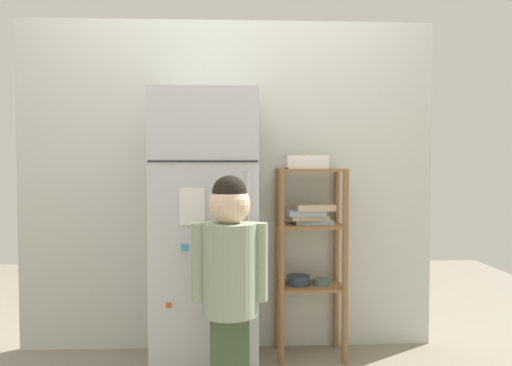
% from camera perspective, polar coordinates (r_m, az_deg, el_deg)
% --- Properties ---
extents(kitchen_wall_back, '(2.63, 0.03, 2.08)m').
position_cam_1_polar(kitchen_wall_back, '(3.10, -3.35, -0.28)').
color(kitchen_wall_back, silver).
rests_on(kitchen_wall_back, ground).
extents(refrigerator, '(0.58, 0.59, 1.58)m').
position_cam_1_polar(refrigerator, '(2.82, -5.86, -5.64)').
color(refrigerator, silver).
rests_on(refrigerator, ground).
extents(child_standing, '(0.36, 0.27, 1.13)m').
position_cam_1_polar(child_standing, '(2.34, -3.11, -10.00)').
color(child_standing, '#3F5335').
rests_on(child_standing, ground).
extents(pantry_shelf_unit, '(0.41, 0.29, 1.15)m').
position_cam_1_polar(pantry_shelf_unit, '(2.99, 6.35, -6.77)').
color(pantry_shelf_unit, olive).
rests_on(pantry_shelf_unit, ground).
extents(fruit_bin, '(0.25, 0.16, 0.09)m').
position_cam_1_polar(fruit_bin, '(2.96, 5.94, 2.41)').
color(fruit_bin, white).
rests_on(fruit_bin, pantry_shelf_unit).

